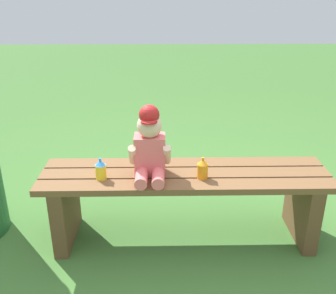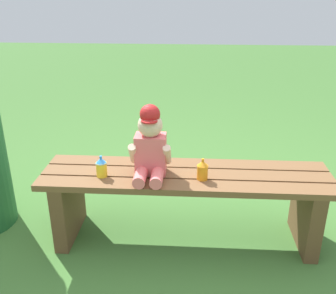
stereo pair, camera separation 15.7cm
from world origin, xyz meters
TOP-DOWN VIEW (x-y plane):
  - ground_plane at (0.00, 0.00)m, footprint 16.00×16.00m
  - park_bench at (0.00, 0.00)m, footprint 1.65×0.41m
  - child_figure at (-0.20, -0.03)m, footprint 0.23×0.27m
  - sippy_cup_left at (-0.47, -0.07)m, footprint 0.06×0.06m
  - sippy_cup_right at (0.09, -0.07)m, footprint 0.06×0.06m

SIDE VIEW (x-z plane):
  - ground_plane at x=0.00m, z-range 0.00..0.00m
  - park_bench at x=0.00m, z-range 0.08..0.52m
  - sippy_cup_left at x=-0.47m, z-range 0.44..0.56m
  - sippy_cup_right at x=0.09m, z-range 0.44..0.56m
  - child_figure at x=-0.20m, z-range 0.42..0.82m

